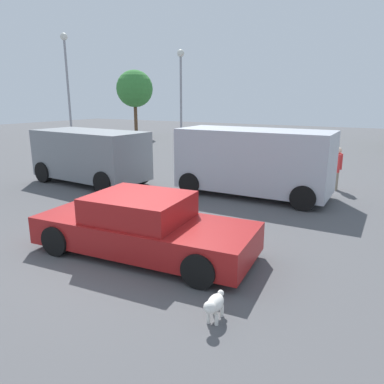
# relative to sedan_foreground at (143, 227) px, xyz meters

# --- Properties ---
(ground_plane) EXTENTS (80.00, 80.00, 0.00)m
(ground_plane) POSITION_rel_sedan_foreground_xyz_m (-0.26, -0.15, -0.59)
(ground_plane) COLOR #515154
(sedan_foreground) EXTENTS (4.81, 2.28, 1.27)m
(sedan_foreground) POSITION_rel_sedan_foreground_xyz_m (0.00, 0.00, 0.00)
(sedan_foreground) COLOR maroon
(sedan_foreground) RESTS_ON ground_plane
(dog) EXTENTS (0.27, 0.63, 0.43)m
(dog) POSITION_rel_sedan_foreground_xyz_m (2.41, -1.45, -0.31)
(dog) COLOR white
(dog) RESTS_ON ground_plane
(van_white) EXTENTS (5.04, 2.26, 2.22)m
(van_white) POSITION_rel_sedan_foreground_xyz_m (0.27, 5.71, 0.61)
(van_white) COLOR #B2B7C1
(van_white) RESTS_ON ground_plane
(suv_dark) EXTENTS (4.68, 2.40, 2.02)m
(suv_dark) POSITION_rel_sedan_foreground_xyz_m (-5.85, 4.32, 0.52)
(suv_dark) COLOR gray
(suv_dark) RESTS_ON ground_plane
(pedestrian) EXTENTS (0.35, 0.55, 1.53)m
(pedestrian) POSITION_rel_sedan_foreground_xyz_m (2.58, 7.94, 0.31)
(pedestrian) COLOR gray
(pedestrian) RESTS_ON ground_plane
(light_post_near) EXTENTS (0.44, 0.44, 7.10)m
(light_post_near) POSITION_rel_sedan_foreground_xyz_m (-14.25, 10.99, 4.16)
(light_post_near) COLOR gray
(light_post_near) RESTS_ON ground_plane
(light_post_mid) EXTENTS (0.44, 0.44, 6.10)m
(light_post_mid) POSITION_rel_sedan_foreground_xyz_m (-7.87, 14.24, 3.58)
(light_post_mid) COLOR gray
(light_post_mid) RESTS_ON ground_plane
(tree_back_center) EXTENTS (3.01, 3.01, 5.52)m
(tree_back_center) POSITION_rel_sedan_foreground_xyz_m (-15.32, 18.98, 3.40)
(tree_back_center) COLOR brown
(tree_back_center) RESTS_ON ground_plane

